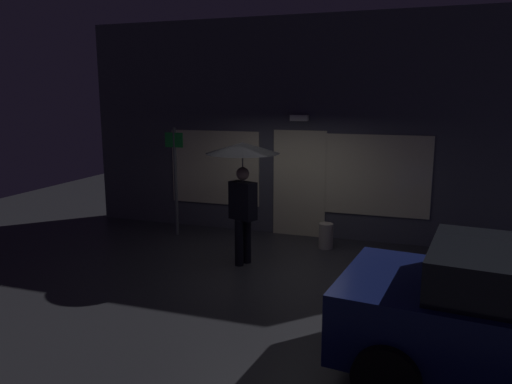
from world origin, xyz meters
The scene contains 5 objects.
ground_plane centered at (0.00, 0.00, 0.00)m, with size 18.00×18.00×0.00m, color #2D2D33.
building_facade centered at (0.00, 2.35, 2.20)m, with size 9.56×0.48×4.45m.
person_with_umbrella centered at (-0.47, 0.10, 1.71)m, with size 1.25×1.25×2.12m.
street_sign_post centered at (-2.44, 1.39, 1.28)m, with size 0.40×0.07×2.25m.
sidewalk_bollard centered at (0.72, 1.46, 0.24)m, with size 0.27×0.27×0.49m, color #B2A899.
Camera 1 is at (2.38, -7.59, 2.88)m, focal length 34.57 mm.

